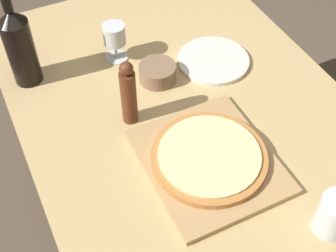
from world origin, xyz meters
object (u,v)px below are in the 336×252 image
pepper_mill (128,94)px  small_bowl (157,73)px  pizza (209,157)px  wine_bottle (20,46)px  wine_glass (114,36)px

pepper_mill → small_bowl: size_ratio=1.85×
small_bowl → pizza: bearing=-92.7°
pepper_mill → small_bowl: 0.20m
pepper_mill → wine_bottle: bearing=126.6°
pizza → wine_glass: (-0.06, 0.50, 0.06)m
pepper_mill → small_bowl: bearing=39.8°
wine_glass → small_bowl: 0.18m
pepper_mill → wine_glass: size_ratio=1.67×
pepper_mill → small_bowl: pepper_mill is taller
wine_bottle → small_bowl: 0.41m
pizza → pepper_mill: pepper_mill is taller
pizza → wine_glass: wine_glass is taller
pizza → pepper_mill: bearing=117.6°
pizza → pepper_mill: size_ratio=1.44×
wine_bottle → pepper_mill: wine_bottle is taller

